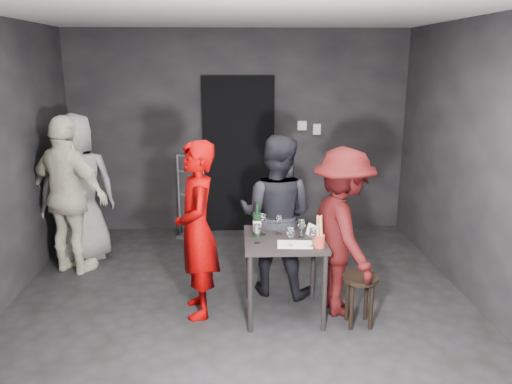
{
  "coord_description": "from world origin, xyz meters",
  "views": [
    {
      "loc": [
        -0.04,
        -4.19,
        2.29
      ],
      "look_at": [
        0.14,
        0.25,
        1.12
      ],
      "focal_mm": 35.0,
      "sensor_mm": 36.0,
      "label": 1
    }
  ],
  "objects_px": {
    "woman_black": "(276,210)",
    "breadstick_cup": "(319,232)",
    "man_maroon": "(342,229)",
    "wine_bottle": "(257,224)",
    "tasting_table": "(284,248)",
    "hand_truck": "(192,221)",
    "bystander_grey": "(77,177)",
    "server_red": "(197,223)",
    "stool": "(360,287)",
    "bystander_cream": "(68,183)"
  },
  "relations": [
    {
      "from": "wine_bottle",
      "to": "bystander_grey",
      "type": "bearing_deg",
      "value": 145.61
    },
    {
      "from": "wine_bottle",
      "to": "hand_truck",
      "type": "bearing_deg",
      "value": 110.0
    },
    {
      "from": "server_red",
      "to": "breadstick_cup",
      "type": "bearing_deg",
      "value": 64.3
    },
    {
      "from": "stool",
      "to": "bystander_cream",
      "type": "distance_m",
      "value": 3.24
    },
    {
      "from": "hand_truck",
      "to": "wine_bottle",
      "type": "xyz_separation_m",
      "value": [
        0.78,
        -2.14,
        0.66
      ]
    },
    {
      "from": "hand_truck",
      "to": "bystander_cream",
      "type": "bearing_deg",
      "value": -120.0
    },
    {
      "from": "tasting_table",
      "to": "hand_truck",
      "type": "bearing_deg",
      "value": 115.17
    },
    {
      "from": "bystander_cream",
      "to": "man_maroon",
      "type": "bearing_deg",
      "value": -173.38
    },
    {
      "from": "bystander_cream",
      "to": "bystander_grey",
      "type": "distance_m",
      "value": 0.34
    },
    {
      "from": "stool",
      "to": "breadstick_cup",
      "type": "bearing_deg",
      "value": -178.17
    },
    {
      "from": "stool",
      "to": "bystander_grey",
      "type": "distance_m",
      "value": 3.39
    },
    {
      "from": "tasting_table",
      "to": "bystander_cream",
      "type": "distance_m",
      "value": 2.51
    },
    {
      "from": "server_red",
      "to": "woman_black",
      "type": "distance_m",
      "value": 0.86
    },
    {
      "from": "hand_truck",
      "to": "tasting_table",
      "type": "bearing_deg",
      "value": -47.26
    },
    {
      "from": "tasting_table",
      "to": "bystander_grey",
      "type": "distance_m",
      "value": 2.67
    },
    {
      "from": "server_red",
      "to": "woman_black",
      "type": "relative_size",
      "value": 1.02
    },
    {
      "from": "tasting_table",
      "to": "wine_bottle",
      "type": "distance_m",
      "value": 0.33
    },
    {
      "from": "server_red",
      "to": "bystander_cream",
      "type": "relative_size",
      "value": 0.87
    },
    {
      "from": "bystander_cream",
      "to": "server_red",
      "type": "bearing_deg",
      "value": 172.17
    },
    {
      "from": "man_maroon",
      "to": "bystander_grey",
      "type": "distance_m",
      "value": 3.1
    },
    {
      "from": "server_red",
      "to": "bystander_cream",
      "type": "xyz_separation_m",
      "value": [
        -1.45,
        1.01,
        0.14
      ]
    },
    {
      "from": "wine_bottle",
      "to": "breadstick_cup",
      "type": "bearing_deg",
      "value": -28.94
    },
    {
      "from": "man_maroon",
      "to": "server_red",
      "type": "bearing_deg",
      "value": 77.48
    },
    {
      "from": "hand_truck",
      "to": "wine_bottle",
      "type": "bearing_deg",
      "value": -52.43
    },
    {
      "from": "hand_truck",
      "to": "woman_black",
      "type": "xyz_separation_m",
      "value": [
        0.99,
        -1.7,
        0.65
      ]
    },
    {
      "from": "stool",
      "to": "wine_bottle",
      "type": "bearing_deg",
      "value": 162.96
    },
    {
      "from": "bystander_grey",
      "to": "breadstick_cup",
      "type": "bearing_deg",
      "value": 119.47
    },
    {
      "from": "breadstick_cup",
      "to": "bystander_grey",
      "type": "bearing_deg",
      "value": 146.68
    },
    {
      "from": "tasting_table",
      "to": "woman_black",
      "type": "bearing_deg",
      "value": 94.29
    },
    {
      "from": "bystander_cream",
      "to": "bystander_grey",
      "type": "bearing_deg",
      "value": -62.27
    },
    {
      "from": "stool",
      "to": "server_red",
      "type": "height_order",
      "value": "server_red"
    },
    {
      "from": "man_maroon",
      "to": "bystander_grey",
      "type": "height_order",
      "value": "bystander_grey"
    },
    {
      "from": "woman_black",
      "to": "breadstick_cup",
      "type": "relative_size",
      "value": 5.73
    },
    {
      "from": "tasting_table",
      "to": "man_maroon",
      "type": "bearing_deg",
      "value": 4.36
    },
    {
      "from": "stool",
      "to": "man_maroon",
      "type": "height_order",
      "value": "man_maroon"
    },
    {
      "from": "hand_truck",
      "to": "stool",
      "type": "height_order",
      "value": "hand_truck"
    },
    {
      "from": "man_maroon",
      "to": "bystander_cream",
      "type": "height_order",
      "value": "bystander_cream"
    },
    {
      "from": "man_maroon",
      "to": "woman_black",
      "type": "bearing_deg",
      "value": 40.51
    },
    {
      "from": "server_red",
      "to": "man_maroon",
      "type": "bearing_deg",
      "value": 79.57
    },
    {
      "from": "hand_truck",
      "to": "bystander_cream",
      "type": "relative_size",
      "value": 0.55
    },
    {
      "from": "tasting_table",
      "to": "bystander_grey",
      "type": "height_order",
      "value": "bystander_grey"
    },
    {
      "from": "hand_truck",
      "to": "server_red",
      "type": "relative_size",
      "value": 0.63
    },
    {
      "from": "tasting_table",
      "to": "man_maroon",
      "type": "xyz_separation_m",
      "value": [
        0.53,
        0.04,
        0.15
      ]
    },
    {
      "from": "hand_truck",
      "to": "woman_black",
      "type": "relative_size",
      "value": 0.64
    },
    {
      "from": "hand_truck",
      "to": "breadstick_cup",
      "type": "bearing_deg",
      "value": -44.31
    },
    {
      "from": "man_maroon",
      "to": "wine_bottle",
      "type": "relative_size",
      "value": 5.23
    },
    {
      "from": "hand_truck",
      "to": "man_maroon",
      "type": "relative_size",
      "value": 0.69
    },
    {
      "from": "wine_bottle",
      "to": "tasting_table",
      "type": "bearing_deg",
      "value": -9.35
    },
    {
      "from": "hand_truck",
      "to": "wine_bottle",
      "type": "relative_size",
      "value": 3.58
    },
    {
      "from": "stool",
      "to": "man_maroon",
      "type": "xyz_separation_m",
      "value": [
        -0.12,
        0.27,
        0.44
      ]
    }
  ]
}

